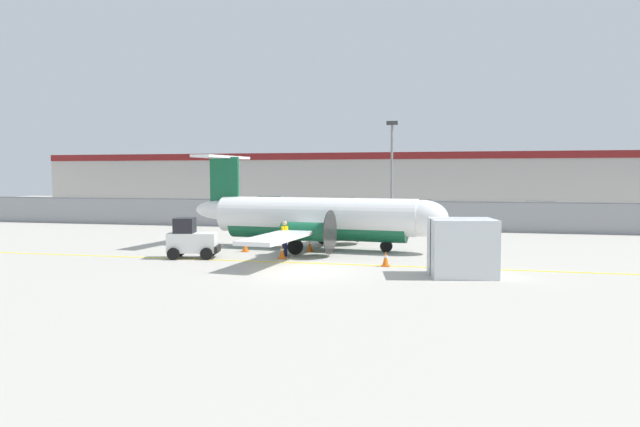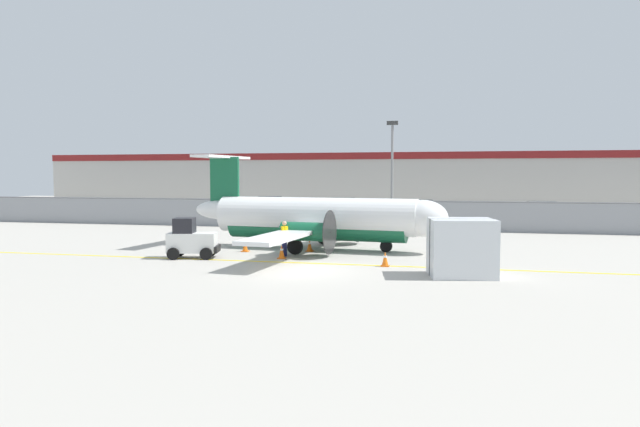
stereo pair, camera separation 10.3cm
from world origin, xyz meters
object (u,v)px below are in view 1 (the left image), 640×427
baggage_tug (191,240)px  parked_car_2 (420,209)px  ground_crew_worker (285,237)px  traffic_cone_near_right (245,245)px  parked_car_3 (543,211)px  apron_light_pole (392,168)px  traffic_cone_far_right (386,259)px  parked_car_1 (340,206)px  traffic_cone_far_left (310,245)px  traffic_cone_near_left (282,252)px  parked_car_0 (270,204)px  cargo_container (462,247)px  commuter_airplane (320,219)px

baggage_tug → parked_car_2: 27.82m
baggage_tug → ground_crew_worker: size_ratio=1.48×
ground_crew_worker → traffic_cone_near_right: (-2.44, 1.25, -0.64)m
ground_crew_worker → parked_car_3: size_ratio=0.40×
baggage_tug → apron_light_pole: size_ratio=0.35×
traffic_cone_far_right → parked_car_2: (0.18, 26.68, 0.58)m
traffic_cone_near_right → parked_car_1: parked_car_1 is taller
traffic_cone_far_left → traffic_cone_near_left: bearing=-104.3°
parked_car_2 → apron_light_pole: size_ratio=0.60×
traffic_cone_near_left → parked_car_2: size_ratio=0.15×
parked_car_2 → parked_car_0: bearing=156.5°
traffic_cone_far_right → parked_car_3: 27.78m
baggage_tug → traffic_cone_near_left: (4.16, 0.79, -0.54)m
traffic_cone_near_right → parked_car_2: bearing=72.1°
traffic_cone_near_right → parked_car_0: (-7.69, 28.39, 0.58)m
parked_car_2 → apron_light_pole: bearing=-100.5°
parked_car_1 → cargo_container: bearing=106.2°
commuter_airplane → parked_car_1: 24.98m
traffic_cone_far_right → parked_car_0: size_ratio=0.15×
commuter_airplane → baggage_tug: commuter_airplane is taller
parked_car_2 → traffic_cone_far_left: bearing=-107.0°
traffic_cone_far_right → parked_car_1: bearing=104.2°
parked_car_1 → parked_car_2: bearing=156.9°
traffic_cone_far_right → traffic_cone_near_left: bearing=165.9°
traffic_cone_near_right → apron_light_pole: apron_light_pole is taller
parked_car_1 → ground_crew_worker: bearing=92.6°
traffic_cone_far_left → apron_light_pole: (3.31, 8.51, 3.99)m
traffic_cone_far_left → traffic_cone_near_right: bearing=-165.9°
baggage_tug → traffic_cone_far_right: baggage_tug is taller
baggage_tug → traffic_cone_near_right: baggage_tug is taller
parked_car_0 → parked_car_3: same height
traffic_cone_near_left → parked_car_0: parked_car_0 is taller
baggage_tug → cargo_container: (12.19, -2.12, 0.24)m
traffic_cone_near_right → commuter_airplane: bearing=26.2°
traffic_cone_far_left → parked_car_2: size_ratio=0.15×
traffic_cone_near_left → parked_car_3: bearing=58.3°
cargo_container → parked_car_1: (-10.56, 31.22, -0.21)m
parked_car_0 → parked_car_1: size_ratio=1.03×
commuter_airplane → ground_crew_worker: bearing=-103.7°
traffic_cone_far_left → parked_car_2: 23.21m
commuter_airplane → traffic_cone_near_right: size_ratio=25.12×
commuter_airplane → traffic_cone_far_left: size_ratio=25.12×
apron_light_pole → traffic_cone_far_left: bearing=-111.2°
ground_crew_worker → apron_light_pole: 11.78m
traffic_cone_near_right → parked_car_3: size_ratio=0.15×
parked_car_0 → apron_light_pole: bearing=-61.4°
traffic_cone_far_right → parked_car_2: size_ratio=0.15×
parked_car_2 → commuter_airplane: bearing=-106.6°
parked_car_1 → apron_light_pole: 18.65m
commuter_airplane → traffic_cone_near_left: 3.95m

